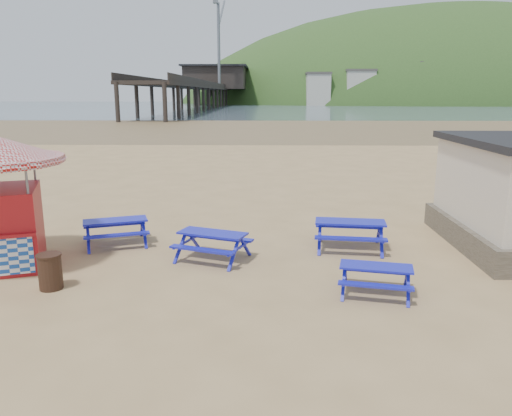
{
  "coord_description": "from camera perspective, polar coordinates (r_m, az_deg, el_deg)",
  "views": [
    {
      "loc": [
        1.36,
        -13.01,
        4.34
      ],
      "look_at": [
        1.06,
        1.5,
        1.0
      ],
      "focal_mm": 35.0,
      "sensor_mm": 36.0,
      "label": 1
    }
  ],
  "objects": [
    {
      "name": "ground",
      "position": [
        13.79,
        -4.54,
        -5.43
      ],
      "size": [
        400.0,
        400.0,
        0.0
      ],
      "primitive_type": "plane",
      "color": "tan",
      "rests_on": "ground"
    },
    {
      "name": "wet_sand",
      "position": [
        68.17,
        0.05,
        9.3
      ],
      "size": [
        400.0,
        400.0,
        0.0
      ],
      "primitive_type": "plane",
      "color": "olive",
      "rests_on": "ground"
    },
    {
      "name": "sea",
      "position": [
        183.07,
        0.79,
        11.59
      ],
      "size": [
        400.0,
        400.0,
        0.0
      ],
      "primitive_type": "plane",
      "color": "#485A67",
      "rests_on": "ground"
    },
    {
      "name": "picnic_table_blue_a",
      "position": [
        15.18,
        -15.71,
        -2.67
      ],
      "size": [
        2.18,
        1.97,
        0.75
      ],
      "rotation": [
        0.0,
        0.0,
        0.34
      ],
      "color": "#0819B6",
      "rests_on": "ground"
    },
    {
      "name": "picnic_table_blue_c",
      "position": [
        14.46,
        10.66,
        -3.04
      ],
      "size": [
        2.13,
        1.8,
        0.82
      ],
      "rotation": [
        0.0,
        0.0,
        -0.12
      ],
      "color": "#0819B6",
      "rests_on": "ground"
    },
    {
      "name": "picnic_table_blue_d",
      "position": [
        13.36,
        -4.97,
        -4.34
      ],
      "size": [
        2.19,
        1.99,
        0.75
      ],
      "rotation": [
        0.0,
        0.0,
        -0.36
      ],
      "color": "#0819B6",
      "rests_on": "ground"
    },
    {
      "name": "picnic_table_blue_e",
      "position": [
        11.42,
        13.5,
        -7.97
      ],
      "size": [
        1.79,
        1.56,
        0.66
      ],
      "rotation": [
        0.0,
        0.0,
        -0.21
      ],
      "color": "#0819B6",
      "rests_on": "ground"
    },
    {
      "name": "litter_bin",
      "position": [
        12.28,
        -22.47,
        -6.7
      ],
      "size": [
        0.56,
        0.56,
        0.82
      ],
      "color": "#352115",
      "rests_on": "ground"
    },
    {
      "name": "pier",
      "position": [
        192.23,
        -4.71,
        13.24
      ],
      "size": [
        24.0,
        220.0,
        39.29
      ],
      "color": "black",
      "rests_on": "ground"
    },
    {
      "name": "headland_town",
      "position": [
        258.77,
        21.5,
        8.91
      ],
      "size": [
        264.0,
        144.0,
        108.0
      ],
      "color": "#2D4C1E",
      "rests_on": "ground"
    }
  ]
}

